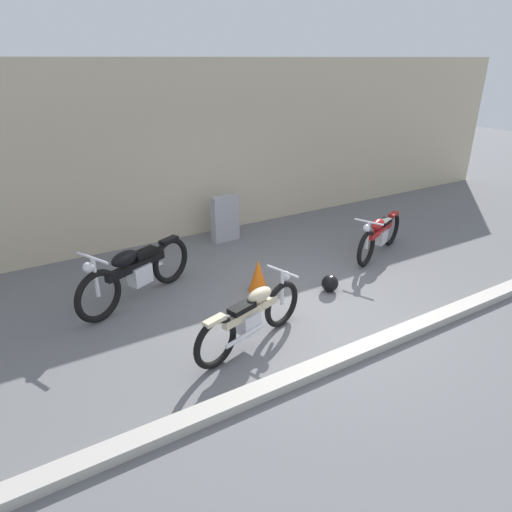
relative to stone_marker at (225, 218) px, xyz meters
name	(u,v)px	position (x,y,z in m)	size (l,w,h in m)	color
ground_plane	(304,308)	(-0.25, -3.09, -0.48)	(40.00, 40.00, 0.00)	slate
building_wall	(195,151)	(-0.25, 0.78, 1.28)	(18.00, 0.30, 3.50)	beige
curb_strip	(364,348)	(-0.25, -4.38, -0.42)	(18.00, 0.24, 0.12)	#B7B2A8
stone_marker	(225,218)	(0.00, 0.00, 0.00)	(0.57, 0.20, 0.95)	#9E9EA3
helmet	(330,283)	(0.43, -2.85, -0.34)	(0.28, 0.28, 0.28)	black
traffic_cone	(258,276)	(-0.57, -2.24, -0.20)	(0.32, 0.32, 0.55)	orange
motorcycle_black	(136,272)	(-2.33, -1.54, 0.01)	(2.07, 1.13, 1.01)	black
motorcycle_red	(380,235)	(2.17, -2.18, -0.06)	(1.80, 0.90, 0.86)	black
motorcycle_cream	(252,316)	(-1.40, -3.46, -0.06)	(1.87, 0.76, 0.87)	black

